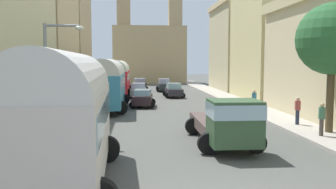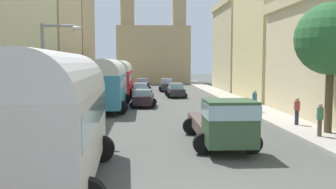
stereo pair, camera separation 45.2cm
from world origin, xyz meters
name	(u,v)px [view 2 (the right image)]	position (x,y,z in m)	size (l,w,h in m)	color
ground_plane	(162,101)	(0.00, 27.00, 0.00)	(154.00, 154.00, 0.00)	#4F504C
sidewalk_left	(86,101)	(-7.25, 27.00, 0.07)	(2.50, 70.00, 0.14)	gray
sidewalk_right	(235,100)	(7.25, 27.00, 0.07)	(2.50, 70.00, 0.14)	#ACA499
building_left_2	(47,25)	(-10.88, 27.35, 7.29)	(5.23, 10.85, 14.51)	#D4B886
building_left_3	(66,38)	(-11.40, 38.64, 6.82)	(6.39, 10.37, 13.60)	tan
building_right_2	(267,39)	(10.73, 28.18, 6.09)	(4.46, 10.78, 12.19)	#D1C488
building_right_3	(242,47)	(11.39, 40.30, 5.85)	(6.35, 11.65, 11.64)	#BEB489
distant_church	(153,50)	(0.00, 58.07, 5.90)	(12.86, 6.29, 18.24)	tan
parked_bus_0	(57,112)	(-4.43, 2.97, 2.31)	(3.53, 8.42, 4.17)	beige
parked_bus_1	(109,82)	(-4.55, 21.19, 2.24)	(3.31, 9.63, 4.06)	teal
parked_bus_2	(120,76)	(-4.37, 33.36, 2.21)	(3.29, 9.62, 3.99)	red
cargo_truck_0	(222,121)	(1.75, 7.62, 1.18)	(2.94, 6.93, 2.30)	#325031
car_0	(176,90)	(1.71, 30.96, 0.77)	(2.25, 3.94, 1.54)	#25232A
car_1	(167,85)	(1.25, 38.91, 0.81)	(2.16, 4.11, 1.64)	#252B2F
car_2	(144,98)	(-1.75, 22.81, 0.75)	(2.31, 3.73, 1.48)	black
car_3	(141,90)	(-2.10, 31.27, 0.77)	(2.30, 4.07, 1.55)	slate
car_4	(143,84)	(-1.90, 41.43, 0.80)	(2.29, 3.98, 1.59)	#262425
pedestrian_0	(320,118)	(7.00, 9.07, 1.05)	(0.39, 0.39, 1.81)	#4E443C
pedestrian_1	(297,110)	(7.24, 12.39, 1.01)	(0.47, 0.47, 1.77)	#242C3E
pedestrian_2	(255,100)	(6.47, 18.15, 1.01)	(0.35, 0.35, 1.77)	#4F5148
streetlamp_near	(50,70)	(-6.21, 9.38, 3.45)	(1.89, 0.28, 5.64)	gray
roadside_tree_1	(331,39)	(7.90, 10.00, 4.99)	(3.74, 3.74, 6.89)	brown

